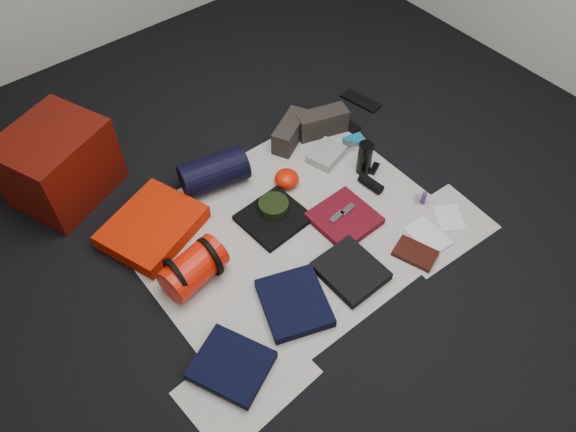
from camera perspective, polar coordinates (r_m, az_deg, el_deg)
floor at (r=3.10m, az=0.25°, el=-1.69°), size 4.50×4.50×0.02m
newspaper_mat at (r=3.09m, az=0.25°, el=-1.54°), size 1.60×1.30×0.01m
newspaper_sheet_front_left at (r=2.66m, az=-4.19°, el=-16.52°), size 0.61×0.44×0.00m
newspaper_sheet_front_right at (r=3.22m, az=15.02°, el=-1.24°), size 0.60×0.43×0.00m
red_cabinet at (r=3.38m, az=-22.28°, el=4.91°), size 0.65×0.61×0.44m
sleeping_pad at (r=3.14m, az=-13.58°, el=-1.06°), size 0.61×0.56×0.09m
stuff_sack at (r=2.87m, az=-9.57°, el=-5.24°), size 0.36×0.25×0.19m
sack_strap_left at (r=2.84m, az=-11.29°, el=-6.13°), size 0.02×0.22×0.22m
sack_strap_right at (r=2.88m, az=-7.94°, el=-4.10°), size 0.03×0.22×0.22m
navy_duffel at (r=3.27m, az=-7.53°, el=4.43°), size 0.42×0.28×0.20m
boonie_brim at (r=3.17m, az=-1.45°, el=0.44°), size 0.31×0.31×0.01m
boonie_crown at (r=3.14m, az=-1.47°, el=0.92°), size 0.17×0.17×0.07m
hiking_boot_left at (r=3.52m, az=0.21°, el=8.55°), size 0.33×0.25×0.16m
hiking_boot_right at (r=3.59m, az=3.46°, el=9.47°), size 0.34×0.21×0.16m
flip_flop_left at (r=3.72m, az=5.69°, el=9.47°), size 0.10×0.24×0.01m
flip_flop_right at (r=3.90m, az=7.42°, el=11.53°), size 0.15×0.29×0.02m
trousers_navy_a at (r=2.67m, az=-5.76°, el=-14.86°), size 0.40×0.42×0.05m
trousers_navy_b at (r=2.81m, az=0.65°, el=-8.81°), size 0.41×0.44×0.06m
trousers_charcoal at (r=2.92m, az=6.38°, el=-5.57°), size 0.29×0.33×0.05m
black_tshirt at (r=3.13m, az=-1.46°, el=-0.20°), size 0.36×0.34×0.03m
red_shirt at (r=3.13m, az=5.74°, el=-0.25°), size 0.33×0.33×0.04m
orange_stuff_sack at (r=3.28m, az=-0.14°, el=3.81°), size 0.18×0.18×0.10m
first_aid_pouch at (r=3.45m, az=3.93°, el=6.25°), size 0.26×0.22×0.05m
water_bottle at (r=3.34m, az=7.79°, el=5.86°), size 0.10×0.10×0.22m
speaker at (r=3.31m, az=8.41°, el=3.29°), size 0.08×0.16×0.06m
compact_camera at (r=3.52m, az=6.01°, el=6.92°), size 0.11×0.08×0.04m
cyan_case at (r=3.57m, az=6.72°, el=7.61°), size 0.14×0.10×0.04m
toiletry_purple at (r=3.28m, az=13.62°, el=1.80°), size 0.04×0.04×0.08m
toiletry_clear at (r=3.27m, az=13.00°, el=1.86°), size 0.04×0.04×0.09m
paperback_book at (r=3.06m, az=12.80°, el=-3.72°), size 0.20×0.25×0.03m
map_booklet at (r=3.15m, az=14.02°, el=-1.99°), size 0.17×0.24×0.01m
map_printout at (r=3.27m, az=16.06°, el=-0.18°), size 0.22×0.23×0.01m
sunglasses at (r=3.42m, az=8.76°, el=4.79°), size 0.10×0.07×0.02m
key_cluster at (r=2.65m, az=-4.41°, el=-16.68°), size 0.10×0.10×0.01m
tape_roll at (r=3.12m, az=-1.52°, el=0.71°), size 0.05×0.05×0.03m
energy_bar_a at (r=3.10m, az=4.98°, el=-0.05°), size 0.10×0.05×0.01m
energy_bar_b at (r=3.14m, az=6.07°, el=0.66°), size 0.10×0.05×0.01m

